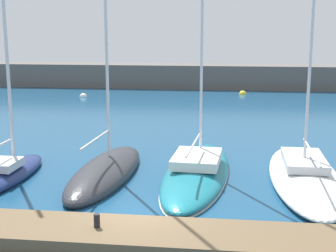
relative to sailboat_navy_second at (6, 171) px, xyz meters
name	(u,v)px	position (x,y,z in m)	size (l,w,h in m)	color
ground_plane	(139,222)	(6.82, -4.10, -0.38)	(120.00, 120.00, 0.00)	navy
dock_pier	(129,236)	(6.82, -5.79, -0.14)	(27.95, 2.34, 0.48)	brown
breakwater_seawall	(201,76)	(6.82, 34.92, 0.93)	(108.00, 3.95, 2.63)	#5B5651
sailboat_navy_second	(6,171)	(0.00, 0.00, 0.00)	(2.02, 6.55, 11.71)	navy
sailboat_charcoal_third	(106,170)	(4.38, 0.84, -0.06)	(2.83, 8.74, 18.18)	#2D2D33
sailboat_teal_fourth	(197,170)	(8.51, 1.39, -0.06)	(3.52, 10.62, 20.59)	#19707F
sailboat_white_fifth	(305,174)	(13.32, 1.31, -0.04)	(3.23, 10.49, 16.50)	white
mooring_buoy_white	(83,97)	(-4.31, 26.05, -0.38)	(0.73, 0.73, 0.73)	white
mooring_buoy_yellow	(243,94)	(11.45, 29.86, -0.38)	(0.76, 0.76, 0.76)	yellow
dock_bollard	(97,221)	(5.78, -5.79, 0.32)	(0.20, 0.20, 0.44)	black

